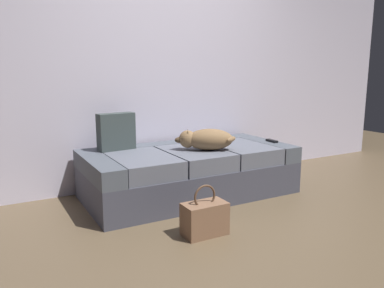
{
  "coord_description": "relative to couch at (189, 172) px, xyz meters",
  "views": [
    {
      "loc": [
        -1.69,
        -2.06,
        1.17
      ],
      "look_at": [
        0.0,
        0.99,
        0.5
      ],
      "focal_mm": 35.69,
      "sensor_mm": 36.0,
      "label": 1
    }
  ],
  "objects": [
    {
      "name": "back_wall",
      "position": [
        0.0,
        0.57,
        1.17
      ],
      "size": [
        6.4,
        0.1,
        2.8
      ],
      "primitive_type": "cube",
      "color": "silver",
      "rests_on": "ground"
    },
    {
      "name": "throw_pillow",
      "position": [
        -0.62,
        0.27,
        0.4
      ],
      "size": [
        0.35,
        0.16,
        0.34
      ],
      "primitive_type": "cube",
      "rotation": [
        0.0,
        0.0,
        0.11
      ],
      "color": "#394342",
      "rests_on": "couch"
    },
    {
      "name": "couch",
      "position": [
        0.0,
        0.0,
        0.0
      ],
      "size": [
        1.96,
        0.94,
        0.45
      ],
      "color": "#454755",
      "rests_on": "ground"
    },
    {
      "name": "ground_plane",
      "position": [
        0.0,
        -1.04,
        -0.23
      ],
      "size": [
        10.0,
        10.0,
        0.0
      ],
      "primitive_type": "plane",
      "color": "brown"
    },
    {
      "name": "tv_remote",
      "position": [
        0.9,
        -0.12,
        0.24
      ],
      "size": [
        0.05,
        0.15,
        0.02
      ],
      "primitive_type": "cube",
      "rotation": [
        0.0,
        0.0,
        -0.03
      ],
      "color": "black",
      "rests_on": "couch"
    },
    {
      "name": "handbag",
      "position": [
        -0.34,
        -0.86,
        -0.1
      ],
      "size": [
        0.32,
        0.18,
        0.38
      ],
      "color": "#865F45",
      "rests_on": "ground"
    },
    {
      "name": "dog_tan",
      "position": [
        0.1,
        -0.14,
        0.33
      ],
      "size": [
        0.55,
        0.41,
        0.2
      ],
      "color": "olive",
      "rests_on": "couch"
    }
  ]
}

